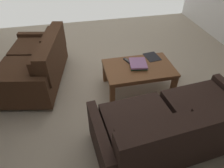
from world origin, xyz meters
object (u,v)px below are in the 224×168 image
sofa_main (175,127)px  coffee_table (139,70)px  loveseat_near (37,64)px  loose_magazine (152,57)px  book_stack (138,64)px  tv_remote (127,61)px

sofa_main → coffee_table: 1.12m
loveseat_near → loose_magazine: size_ratio=5.81×
coffee_table → book_stack: bearing=-81.2°
sofa_main → tv_remote: sofa_main is taller
coffee_table → book_stack: size_ratio=3.13×
coffee_table → tv_remote: 0.24m
tv_remote → loose_magazine: tv_remote is taller
loveseat_near → tv_remote: (-1.39, 0.31, 0.07)m
loveseat_near → book_stack: loveseat_near is taller
sofa_main → loveseat_near: (1.57, -1.62, -0.01)m
sofa_main → tv_remote: size_ratio=11.02×
book_stack → tv_remote: (0.13, -0.15, -0.02)m
tv_remote → sofa_main: bearing=97.8°
loveseat_near → coffee_table: 1.60m
loose_magazine → coffee_table: bearing=-149.4°
sofa_main → book_stack: size_ratio=5.50×
sofa_main → book_stack: sofa_main is taller
coffee_table → tv_remote: size_ratio=6.27×
loveseat_near → book_stack: 1.59m
sofa_main → book_stack: 1.16m
sofa_main → loose_magazine: (-0.24, -1.35, 0.05)m
sofa_main → book_stack: (0.05, -1.16, 0.08)m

